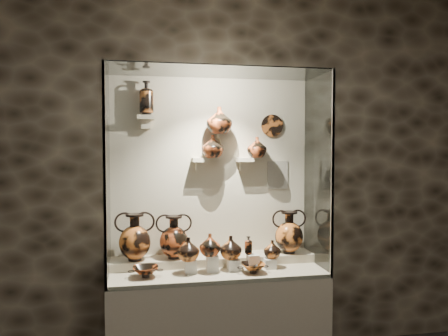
{
  "coord_description": "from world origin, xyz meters",
  "views": [
    {
      "loc": [
        -0.6,
        -1.21,
        1.81
      ],
      "look_at": [
        0.06,
        2.22,
        1.64
      ],
      "focal_mm": 35.0,
      "sensor_mm": 36.0,
      "label": 1
    }
  ],
  "objects_px": {
    "ovoid_vase_a": "(213,146)",
    "amphora_left": "(135,237)",
    "jug_b": "(210,245)",
    "lekythos_small": "(248,244)",
    "jug_a": "(188,249)",
    "kylix_right": "(253,267)",
    "jug_e": "(272,249)",
    "jug_c": "(231,247)",
    "kylix_left": "(146,271)",
    "amphora_mid": "(174,237)",
    "lekythos_tall": "(146,96)",
    "ovoid_vase_c": "(257,147)",
    "amphora_right": "(289,232)",
    "ovoid_vase_b": "(219,120)"
  },
  "relations": [
    {
      "from": "ovoid_vase_a",
      "to": "jug_b",
      "type": "bearing_deg",
      "value": -104.22
    },
    {
      "from": "ovoid_vase_a",
      "to": "amphora_left",
      "type": "bearing_deg",
      "value": -174.71
    },
    {
      "from": "jug_e",
      "to": "lekythos_small",
      "type": "xyz_separation_m",
      "value": [
        -0.2,
        0.0,
        0.05
      ]
    },
    {
      "from": "amphora_right",
      "to": "jug_b",
      "type": "height_order",
      "value": "amphora_right"
    },
    {
      "from": "jug_b",
      "to": "lekythos_small",
      "type": "distance_m",
      "value": 0.32
    },
    {
      "from": "jug_b",
      "to": "jug_e",
      "type": "height_order",
      "value": "jug_b"
    },
    {
      "from": "jug_b",
      "to": "ovoid_vase_a",
      "type": "relative_size",
      "value": 0.91
    },
    {
      "from": "amphora_right",
      "to": "kylix_right",
      "type": "height_order",
      "value": "amphora_right"
    },
    {
      "from": "lekythos_small",
      "to": "kylix_right",
      "type": "bearing_deg",
      "value": -103.99
    },
    {
      "from": "kylix_left",
      "to": "lekythos_tall",
      "type": "xyz_separation_m",
      "value": [
        0.02,
        0.32,
        1.34
      ]
    },
    {
      "from": "jug_b",
      "to": "ovoid_vase_b",
      "type": "bearing_deg",
      "value": 85.86
    },
    {
      "from": "amphora_mid",
      "to": "kylix_left",
      "type": "relative_size",
      "value": 1.41
    },
    {
      "from": "kylix_right",
      "to": "ovoid_vase_b",
      "type": "distance_m",
      "value": 1.22
    },
    {
      "from": "amphora_right",
      "to": "kylix_left",
      "type": "bearing_deg",
      "value": 179.51
    },
    {
      "from": "amphora_left",
      "to": "amphora_right",
      "type": "height_order",
      "value": "amphora_left"
    },
    {
      "from": "amphora_right",
      "to": "lekythos_small",
      "type": "bearing_deg",
      "value": -167.96
    },
    {
      "from": "jug_b",
      "to": "lekythos_small",
      "type": "relative_size",
      "value": 1.06
    },
    {
      "from": "jug_a",
      "to": "kylix_right",
      "type": "distance_m",
      "value": 0.52
    },
    {
      "from": "amphora_left",
      "to": "ovoid_vase_c",
      "type": "height_order",
      "value": "ovoid_vase_c"
    },
    {
      "from": "jug_e",
      "to": "ovoid_vase_a",
      "type": "relative_size",
      "value": 0.76
    },
    {
      "from": "jug_a",
      "to": "ovoid_vase_a",
      "type": "xyz_separation_m",
      "value": [
        0.24,
        0.26,
        0.79
      ]
    },
    {
      "from": "jug_b",
      "to": "ovoid_vase_c",
      "type": "bearing_deg",
      "value": 52.65
    },
    {
      "from": "amphora_mid",
      "to": "jug_e",
      "type": "bearing_deg",
      "value": -27.15
    },
    {
      "from": "kylix_left",
      "to": "lekythos_tall",
      "type": "relative_size",
      "value": 0.81
    },
    {
      "from": "lekythos_small",
      "to": "ovoid_vase_b",
      "type": "height_order",
      "value": "ovoid_vase_b"
    },
    {
      "from": "kylix_left",
      "to": "ovoid_vase_c",
      "type": "bearing_deg",
      "value": 27.04
    },
    {
      "from": "kylix_left",
      "to": "ovoid_vase_b",
      "type": "relative_size",
      "value": 1.12
    },
    {
      "from": "amphora_mid",
      "to": "ovoid_vase_a",
      "type": "relative_size",
      "value": 1.85
    },
    {
      "from": "kylix_left",
      "to": "jug_c",
      "type": "bearing_deg",
      "value": 14.75
    },
    {
      "from": "amphora_left",
      "to": "ovoid_vase_a",
      "type": "xyz_separation_m",
      "value": [
        0.64,
        0.06,
        0.72
      ]
    },
    {
      "from": "jug_c",
      "to": "ovoid_vase_c",
      "type": "xyz_separation_m",
      "value": [
        0.28,
        0.24,
        0.79
      ]
    },
    {
      "from": "jug_c",
      "to": "kylix_left",
      "type": "relative_size",
      "value": 0.73
    },
    {
      "from": "amphora_mid",
      "to": "jug_b",
      "type": "bearing_deg",
      "value": -52.92
    },
    {
      "from": "jug_a",
      "to": "ovoid_vase_a",
      "type": "bearing_deg",
      "value": 66.7
    },
    {
      "from": "lekythos_small",
      "to": "ovoid_vase_c",
      "type": "relative_size",
      "value": 0.93
    },
    {
      "from": "lekythos_tall",
      "to": "ovoid_vase_c",
      "type": "xyz_separation_m",
      "value": [
        0.92,
        -0.01,
        -0.42
      ]
    },
    {
      "from": "jug_c",
      "to": "ovoid_vase_b",
      "type": "bearing_deg",
      "value": 108.09
    },
    {
      "from": "lekythos_small",
      "to": "jug_e",
      "type": "bearing_deg",
      "value": -18.54
    },
    {
      "from": "amphora_mid",
      "to": "jug_e",
      "type": "xyz_separation_m",
      "value": [
        0.78,
        -0.18,
        -0.09
      ]
    },
    {
      "from": "jug_a",
      "to": "jug_c",
      "type": "xyz_separation_m",
      "value": [
        0.34,
        0.03,
        -0.01
      ]
    },
    {
      "from": "jug_b",
      "to": "kylix_left",
      "type": "xyz_separation_m",
      "value": [
        -0.49,
        -0.04,
        -0.17
      ]
    },
    {
      "from": "amphora_mid",
      "to": "jug_c",
      "type": "relative_size",
      "value": 1.92
    },
    {
      "from": "kylix_left",
      "to": "jug_b",
      "type": "bearing_deg",
      "value": 13.3
    },
    {
      "from": "lekythos_small",
      "to": "amphora_right",
      "type": "bearing_deg",
      "value": 5.55
    },
    {
      "from": "amphora_right",
      "to": "kylix_left",
      "type": "relative_size",
      "value": 1.44
    },
    {
      "from": "kylix_right",
      "to": "amphora_left",
      "type": "bearing_deg",
      "value": 169.15
    },
    {
      "from": "kylix_left",
      "to": "ovoid_vase_a",
      "type": "xyz_separation_m",
      "value": [
        0.56,
        0.3,
        0.93
      ]
    },
    {
      "from": "jug_a",
      "to": "kylix_right",
      "type": "bearing_deg",
      "value": 8.83
    },
    {
      "from": "amphora_mid",
      "to": "lekythos_tall",
      "type": "bearing_deg",
      "value": 147.97
    },
    {
      "from": "jug_a",
      "to": "kylix_left",
      "type": "height_order",
      "value": "jug_a"
    }
  ]
}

